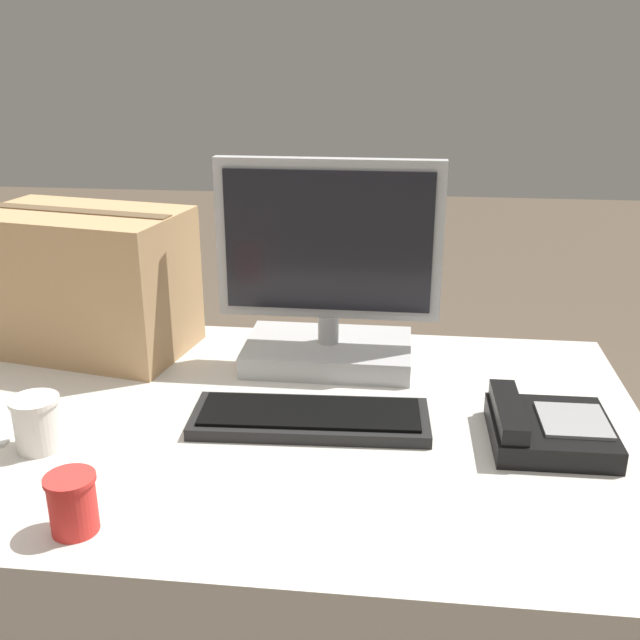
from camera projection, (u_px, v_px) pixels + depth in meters
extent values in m
cube|color=beige|center=(171.00, 576.00, 1.53)|extent=(1.80, 0.90, 0.76)
cube|color=#B7B7B7|center=(328.00, 352.00, 1.61)|extent=(0.35, 0.22, 0.05)
cylinder|color=#B2B2B2|center=(328.00, 329.00, 1.59)|extent=(0.04, 0.04, 0.06)
cube|color=#B2B2B2|center=(329.00, 240.00, 1.52)|extent=(0.46, 0.03, 0.33)
cube|color=black|center=(328.00, 242.00, 1.50)|extent=(0.42, 0.01, 0.29)
cube|color=black|center=(310.00, 419.00, 1.35)|extent=(0.43, 0.17, 0.02)
cube|color=black|center=(310.00, 412.00, 1.35)|extent=(0.40, 0.14, 0.01)
cube|color=black|center=(550.00, 431.00, 1.29)|extent=(0.20, 0.21, 0.04)
cube|color=black|center=(508.00, 411.00, 1.28)|extent=(0.05, 0.19, 0.03)
cube|color=gray|center=(573.00, 420.00, 1.28)|extent=(0.11, 0.12, 0.01)
cylinder|color=white|center=(37.00, 425.00, 1.26)|extent=(0.08, 0.08, 0.09)
cylinder|color=white|center=(34.00, 400.00, 1.25)|extent=(0.08, 0.08, 0.01)
cylinder|color=red|center=(76.00, 506.00, 1.05)|extent=(0.07, 0.07, 0.08)
cylinder|color=red|center=(73.00, 479.00, 1.03)|extent=(0.07, 0.07, 0.01)
cube|color=tan|center=(86.00, 282.00, 1.64)|extent=(0.48, 0.34, 0.31)
cube|color=brown|center=(78.00, 211.00, 1.59)|extent=(0.43, 0.12, 0.00)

